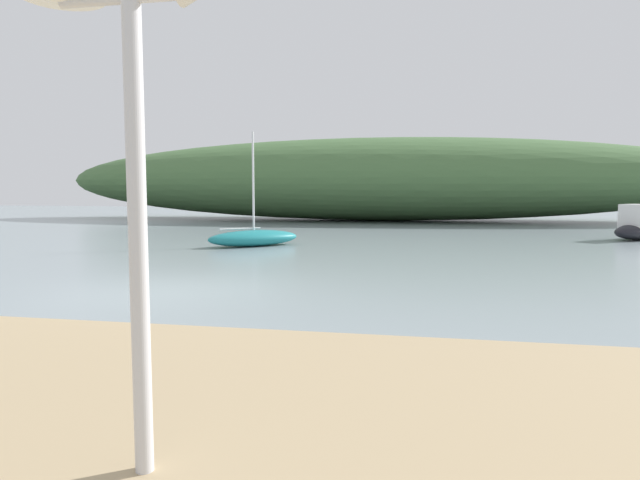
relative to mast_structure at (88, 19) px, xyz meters
The scene contains 5 objects.
ground_plane 8.40m from the mast_structure, 112.50° to the left, with size 120.00×120.00×0.00m, color gray.
distant_hill 35.90m from the mast_structure, 92.00° to the left, with size 47.19×11.68×5.80m, color #476B3D.
mast_structure is the anchor object (origin of this frame).
motorboat_far_left 24.84m from the mast_structure, 63.34° to the left, with size 3.62×3.73×1.50m.
sailboat_east_reach 17.03m from the mast_structure, 104.39° to the left, with size 3.45×3.29×4.23m.
Camera 1 is at (5.07, -10.38, 2.03)m, focal length 30.62 mm.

